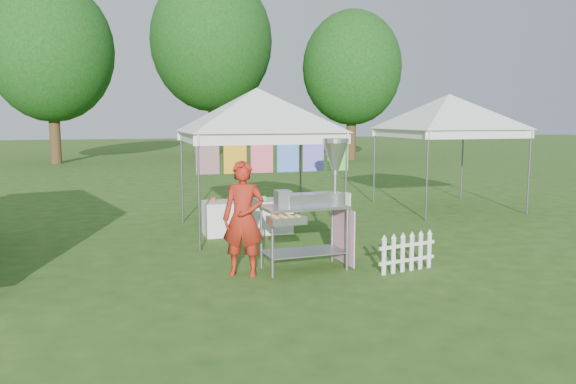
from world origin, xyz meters
name	(u,v)px	position (x,y,z in m)	size (l,w,h in m)	color
ground	(311,274)	(0.00, 0.00, 0.00)	(120.00, 120.00, 0.00)	#294A15
canopy_main	(257,88)	(0.00, 3.49, 2.99)	(4.24, 4.24, 3.45)	#59595E
canopy_right	(449,94)	(5.50, 5.00, 2.99)	(4.24, 4.24, 3.45)	#59595E
tree_left	(50,51)	(-6.00, 24.00, 5.83)	(6.40, 6.40, 9.53)	#3E2D16
tree_mid	(211,42)	(3.00, 28.00, 7.14)	(7.60, 7.60, 11.52)	#3E2D16
tree_right	(352,68)	(10.00, 22.00, 5.18)	(5.60, 5.60, 8.42)	#3E2D16
donut_cart	(317,193)	(0.20, 0.32, 1.21)	(1.47, 1.08, 2.06)	gray
vendor	(243,219)	(-1.00, 0.25, 0.87)	(0.64, 0.42, 1.75)	maroon
picket_fence	(407,253)	(1.49, -0.28, 0.29)	(1.06, 0.24, 0.56)	white
display_table	(247,217)	(-0.26, 3.31, 0.34)	(1.80, 0.70, 0.69)	white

